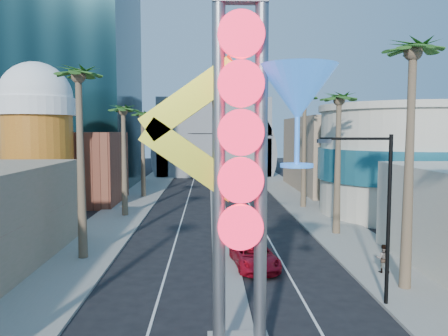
# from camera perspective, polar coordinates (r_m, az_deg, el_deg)

# --- Properties ---
(sidewalk_west) EXTENTS (5.00, 100.00, 0.15)m
(sidewalk_west) POSITION_cam_1_polar(r_m,az_deg,el_deg) (47.85, -12.26, -4.96)
(sidewalk_west) COLOR gray
(sidewalk_west) RESTS_ON ground
(sidewalk_east) EXTENTS (5.00, 100.00, 0.15)m
(sidewalk_east) POSITION_cam_1_polar(r_m,az_deg,el_deg) (48.27, 10.62, -4.85)
(sidewalk_east) COLOR gray
(sidewalk_east) RESTS_ON ground
(median) EXTENTS (1.60, 84.00, 0.15)m
(median) POSITION_cam_1_polar(r_m,az_deg,el_deg) (50.07, -0.85, -4.42)
(median) COLOR gray
(median) RESTS_ON ground
(hotel_tower) EXTENTS (20.00, 20.00, 50.00)m
(hotel_tower) POSITION_cam_1_polar(r_m,az_deg,el_deg) (68.87, -20.87, 18.72)
(hotel_tower) COLOR black
(hotel_tower) RESTS_ON ground
(brick_filler_west) EXTENTS (10.00, 10.00, 8.00)m
(brick_filler_west) POSITION_cam_1_polar(r_m,az_deg,el_deg) (51.78, -18.85, 0.01)
(brick_filler_west) COLOR brown
(brick_filler_west) RESTS_ON ground
(filler_east) EXTENTS (10.00, 20.00, 10.00)m
(filler_east) POSITION_cam_1_polar(r_m,az_deg,el_deg) (61.88, 13.93, 1.80)
(filler_east) COLOR #978261
(filler_east) RESTS_ON ground
(beer_mug) EXTENTS (7.00, 7.00, 14.50)m
(beer_mug) POSITION_cam_1_polar(r_m,az_deg,el_deg) (44.37, -23.21, 4.08)
(beer_mug) COLOR #B54D18
(beer_mug) RESTS_ON ground
(turquoise_building) EXTENTS (16.60, 16.60, 10.60)m
(turquoise_building) POSITION_cam_1_polar(r_m,az_deg,el_deg) (45.67, 22.59, 0.85)
(turquoise_building) COLOR beige
(turquoise_building) RESTS_ON ground
(canopy) EXTENTS (22.00, 16.00, 22.00)m
(canopy) POSITION_cam_1_polar(r_m,az_deg,el_deg) (83.50, -1.36, 2.23)
(canopy) COLOR slate
(canopy) RESTS_ON ground
(neon_sign) EXTENTS (6.53, 2.60, 12.55)m
(neon_sign) POSITION_cam_1_polar(r_m,az_deg,el_deg) (14.51, 5.33, 1.52)
(neon_sign) COLOR gray
(neon_sign) RESTS_ON ground
(streetlight_0) EXTENTS (3.79, 0.25, 8.00)m
(streetlight_0) POSITION_cam_1_polar(r_m,az_deg,el_deg) (31.61, 0.83, -1.07)
(streetlight_0) COLOR black
(streetlight_0) RESTS_ON ground
(streetlight_1) EXTENTS (3.79, 0.25, 8.00)m
(streetlight_1) POSITION_cam_1_polar(r_m,az_deg,el_deg) (55.50, -1.56, 1.48)
(streetlight_1) COLOR black
(streetlight_1) RESTS_ON ground
(streetlight_2) EXTENTS (3.45, 0.25, 8.00)m
(streetlight_2) POSITION_cam_1_polar(r_m,az_deg,el_deg) (21.16, 19.57, -4.43)
(streetlight_2) COLOR black
(streetlight_2) RESTS_ON ground
(palm_1) EXTENTS (2.40, 2.40, 12.70)m
(palm_1) POSITION_cam_1_polar(r_m,az_deg,el_deg) (28.66, -18.46, 9.98)
(palm_1) COLOR brown
(palm_1) RESTS_ON ground
(palm_2) EXTENTS (2.40, 2.40, 11.20)m
(palm_2) POSITION_cam_1_polar(r_m,az_deg,el_deg) (42.18, -13.03, 6.55)
(palm_2) COLOR brown
(palm_2) RESTS_ON ground
(palm_3) EXTENTS (2.40, 2.40, 11.20)m
(palm_3) POSITION_cam_1_polar(r_m,az_deg,el_deg) (54.01, -10.60, 6.20)
(palm_3) COLOR brown
(palm_3) RESTS_ON ground
(palm_5) EXTENTS (2.40, 2.40, 13.20)m
(palm_5) POSITION_cam_1_polar(r_m,az_deg,el_deg) (23.85, 23.41, 11.99)
(palm_5) COLOR brown
(palm_5) RESTS_ON ground
(palm_6) EXTENTS (2.40, 2.40, 11.70)m
(palm_6) POSITION_cam_1_polar(r_m,az_deg,el_deg) (34.93, 14.78, 7.63)
(palm_6) COLOR brown
(palm_6) RESTS_ON ground
(palm_7) EXTENTS (2.40, 2.40, 12.70)m
(palm_7) POSITION_cam_1_polar(r_m,az_deg,el_deg) (46.58, 10.49, 8.08)
(palm_7) COLOR brown
(palm_7) RESTS_ON ground
(red_pickup) EXTENTS (2.91, 5.37, 1.43)m
(red_pickup) POSITION_cam_1_polar(r_m,az_deg,el_deg) (26.62, 3.98, -11.36)
(red_pickup) COLOR #B70E23
(red_pickup) RESTS_ON ground
(pedestrian_b) EXTENTS (0.92, 0.80, 1.61)m
(pedestrian_b) POSITION_cam_1_polar(r_m,az_deg,el_deg) (26.76, 20.05, -11.03)
(pedestrian_b) COLOR gray
(pedestrian_b) RESTS_ON sidewalk_east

